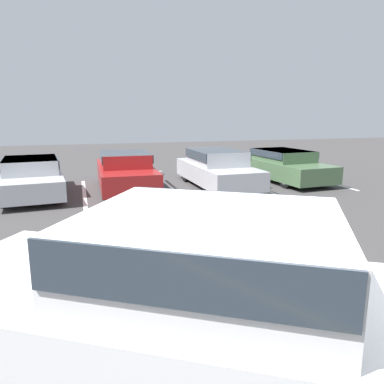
{
  "coord_description": "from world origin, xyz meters",
  "views": [
    {
      "loc": [
        -1.53,
        -2.87,
        2.56
      ],
      "look_at": [
        0.59,
        4.19,
        1.0
      ],
      "focal_mm": 35.0,
      "sensor_mm": 36.0,
      "label": 1
    }
  ],
  "objects_px": {
    "parked_sedan_a": "(31,176)",
    "parked_sedan_c": "(217,167)",
    "pickup_truck": "(244,318)",
    "parked_sedan_d": "(283,164)",
    "wheel_stop_curb": "(143,174)",
    "parked_sedan_b": "(125,170)"
  },
  "relations": [
    {
      "from": "pickup_truck",
      "to": "parked_sedan_b",
      "type": "bearing_deg",
      "value": 120.4
    },
    {
      "from": "pickup_truck",
      "to": "parked_sedan_a",
      "type": "bearing_deg",
      "value": 136.94
    },
    {
      "from": "parked_sedan_c",
      "to": "parked_sedan_b",
      "type": "bearing_deg",
      "value": -97.54
    },
    {
      "from": "pickup_truck",
      "to": "parked_sedan_c",
      "type": "distance_m",
      "value": 10.29
    },
    {
      "from": "wheel_stop_curb",
      "to": "parked_sedan_b",
      "type": "bearing_deg",
      "value": -111.08
    },
    {
      "from": "pickup_truck",
      "to": "wheel_stop_curb",
      "type": "bearing_deg",
      "value": 115.91
    },
    {
      "from": "pickup_truck",
      "to": "parked_sedan_a",
      "type": "distance_m",
      "value": 10.34
    },
    {
      "from": "parked_sedan_d",
      "to": "wheel_stop_curb",
      "type": "relative_size",
      "value": 2.82
    },
    {
      "from": "parked_sedan_d",
      "to": "parked_sedan_b",
      "type": "bearing_deg",
      "value": -94.5
    },
    {
      "from": "parked_sedan_d",
      "to": "parked_sedan_a",
      "type": "bearing_deg",
      "value": -93.83
    },
    {
      "from": "pickup_truck",
      "to": "parked_sedan_b",
      "type": "xyz_separation_m",
      "value": [
        0.21,
        10.07,
        -0.2
      ]
    },
    {
      "from": "parked_sedan_d",
      "to": "wheel_stop_curb",
      "type": "bearing_deg",
      "value": -123.77
    },
    {
      "from": "pickup_truck",
      "to": "parked_sedan_d",
      "type": "distance_m",
      "value": 11.86
    },
    {
      "from": "pickup_truck",
      "to": "parked_sedan_a",
      "type": "relative_size",
      "value": 1.33
    },
    {
      "from": "parked_sedan_b",
      "to": "parked_sedan_d",
      "type": "distance_m",
      "value": 6.03
    },
    {
      "from": "pickup_truck",
      "to": "parked_sedan_b",
      "type": "height_order",
      "value": "pickup_truck"
    },
    {
      "from": "parked_sedan_c",
      "to": "wheel_stop_curb",
      "type": "bearing_deg",
      "value": -147.16
    },
    {
      "from": "pickup_truck",
      "to": "parked_sedan_d",
      "type": "height_order",
      "value": "pickup_truck"
    },
    {
      "from": "wheel_stop_curb",
      "to": "parked_sedan_c",
      "type": "bearing_deg",
      "value": -56.18
    },
    {
      "from": "pickup_truck",
      "to": "parked_sedan_c",
      "type": "relative_size",
      "value": 1.33
    },
    {
      "from": "parked_sedan_a",
      "to": "parked_sedan_c",
      "type": "height_order",
      "value": "parked_sedan_c"
    },
    {
      "from": "wheel_stop_curb",
      "to": "pickup_truck",
      "type": "bearing_deg",
      "value": -95.71
    }
  ]
}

